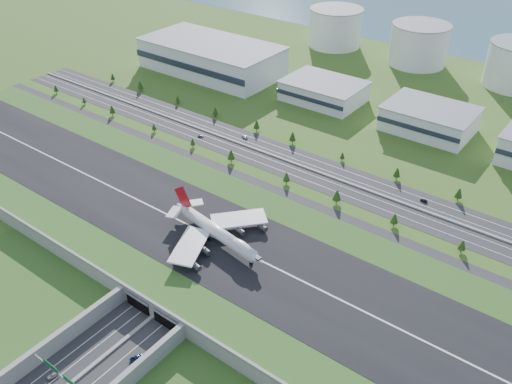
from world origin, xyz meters
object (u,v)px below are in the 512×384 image
Objects in this scene: fuel_tank_a at (335,28)px; boeing_747 at (217,232)px; car_2 at (137,358)px; car_5 at (424,201)px; car_7 at (245,136)px; car_4 at (201,136)px; car_0 at (53,375)px.

fuel_tank_a is 331.29m from boeing_747.
car_2 is 1.43× the size of car_5.
car_7 is (49.63, -206.18, -16.54)m from fuel_tank_a.
car_4 is at bearing -79.28° from car_5.
car_5 is at bearing 90.84° from car_0.
boeing_747 is 94.51m from car_0.
boeing_747 is at bearing -26.94° from car_5.
fuel_tank_a is 8.55× the size of car_2.
fuel_tank_a is 401.82m from car_2.
boeing_747 is 123.85m from car_7.
fuel_tank_a reaches higher than boeing_747.
car_7 is (-81.79, 173.18, 0.03)m from car_2.
fuel_tank_a reaches higher than car_0.
car_7 is at bearing -78.01° from car_4.
car_2 is at bearing -168.68° from car_4.
boeing_747 is at bearing -157.20° from car_4.
car_0 reaches higher than car_5.
car_0 reaches higher than car_4.
boeing_747 reaches higher than car_5.
car_7 reaches higher than car_5.
boeing_747 is (114.75, -310.76, -3.88)m from fuel_tank_a.
car_0 is 200.78m from car_4.
fuel_tank_a reaches higher than car_7.
car_0 is at bearing -82.39° from boeing_747.
car_0 is 0.83× the size of car_2.
fuel_tank_a is 419.94m from car_0.
fuel_tank_a is at bearing -141.99° from car_7.
fuel_tank_a is 12.37× the size of car_4.
boeing_747 reaches higher than car_0.
boeing_747 is at bearing 107.63° from car_0.
car_4 is 0.99× the size of car_5.
boeing_747 is 13.08× the size of car_0.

